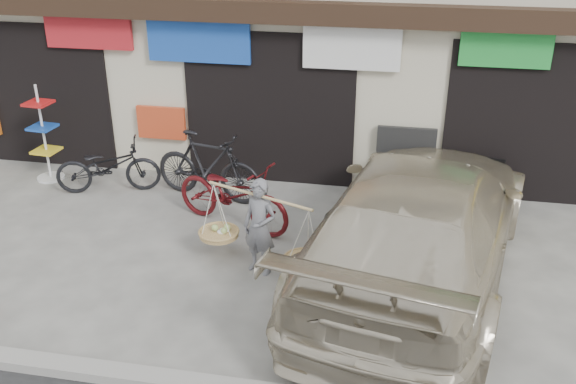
% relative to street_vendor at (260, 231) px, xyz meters
% --- Properties ---
extents(ground, '(70.00, 70.00, 0.00)m').
position_rel_street_vendor_xyz_m(ground, '(-0.52, -0.43, -0.63)').
color(ground, gray).
rests_on(ground, ground).
extents(kerb, '(70.00, 0.25, 0.12)m').
position_rel_street_vendor_xyz_m(kerb, '(-0.52, -2.43, -0.57)').
color(kerb, gray).
rests_on(kerb, ground).
extents(street_vendor, '(1.89, 1.07, 1.38)m').
position_rel_street_vendor_xyz_m(street_vendor, '(0.00, 0.00, 0.00)').
color(street_vendor, slate).
rests_on(street_vendor, ground).
extents(bike_0, '(1.90, 1.14, 0.94)m').
position_rel_street_vendor_xyz_m(bike_0, '(-3.20, 2.06, -0.15)').
color(bike_0, black).
rests_on(bike_0, ground).
extents(bike_1, '(2.05, 0.98, 1.19)m').
position_rel_street_vendor_xyz_m(bike_1, '(-1.39, 2.12, -0.03)').
color(bike_1, black).
rests_on(bike_1, ground).
extents(bike_2, '(2.18, 1.40, 1.08)m').
position_rel_street_vendor_xyz_m(bike_2, '(-0.72, 1.24, -0.09)').
color(bike_2, '#4C0D10').
rests_on(bike_2, ground).
extents(suv, '(3.57, 6.33, 1.73)m').
position_rel_street_vendor_xyz_m(suv, '(2.12, 0.25, 0.24)').
color(suv, beige).
rests_on(suv, ground).
extents(display_rack, '(0.49, 0.49, 1.78)m').
position_rel_street_vendor_xyz_m(display_rack, '(-4.52, 2.36, 0.09)').
color(display_rack, silver).
rests_on(display_rack, ground).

